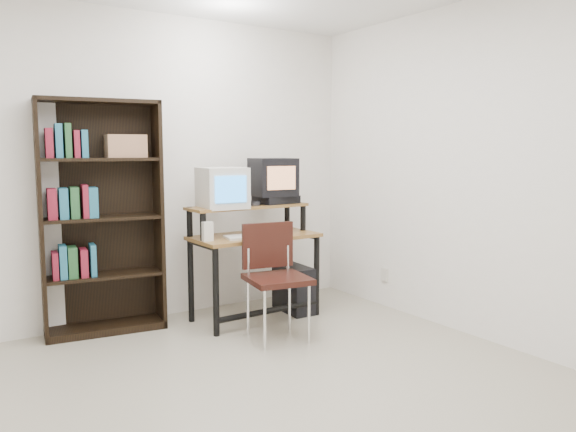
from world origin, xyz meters
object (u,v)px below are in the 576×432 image
computer_desk (254,242)px  crt_tv (273,177)px  bookshelf (101,215)px  pc_tower (293,288)px  school_chair (274,268)px  crt_monitor (222,188)px

computer_desk → crt_tv: crt_tv is taller
crt_tv → bookshelf: (-1.45, 0.25, -0.27)m
pc_tower → school_chair: school_chair is taller
pc_tower → bookshelf: size_ratio=0.24×
school_chair → bookshelf: (-1.07, 0.88, 0.40)m
crt_monitor → school_chair: 0.85m
crt_tv → crt_monitor: bearing=-170.0°
crt_monitor → pc_tower: crt_monitor is taller
crt_monitor → crt_tv: bearing=7.6°
computer_desk → school_chair: size_ratio=1.23×
crt_tv → pc_tower: size_ratio=0.88×
pc_tower → school_chair: 0.79m
computer_desk → school_chair: 0.55m
pc_tower → bookshelf: bookshelf is taller
bookshelf → computer_desk: bearing=-9.5°
crt_monitor → school_chair: size_ratio=0.45×
crt_monitor → crt_tv: 0.52m
crt_monitor → crt_tv: (0.52, 0.03, 0.08)m
computer_desk → school_chair: bearing=-104.3°
crt_tv → school_chair: crt_tv is taller
school_chair → computer_desk: bearing=86.5°
crt_monitor → pc_tower: size_ratio=0.88×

